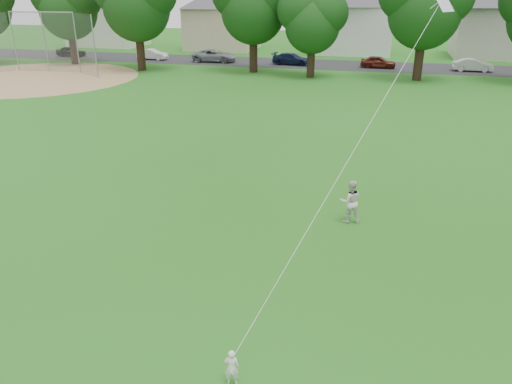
% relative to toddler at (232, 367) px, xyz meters
% --- Properties ---
extents(ground, '(160.00, 160.00, 0.00)m').
position_rel_toddler_xyz_m(ground, '(-1.36, 2.96, -0.43)').
color(ground, '#245E15').
rests_on(ground, ground).
extents(street, '(90.00, 7.00, 0.01)m').
position_rel_toddler_xyz_m(street, '(-1.36, 44.96, -0.43)').
color(street, '#2D2D30').
rests_on(street, ground).
extents(dirt_infield, '(18.00, 18.00, 0.02)m').
position_rel_toddler_xyz_m(dirt_infield, '(-27.36, 30.96, -0.42)').
color(dirt_infield, '#9E7F51').
rests_on(dirt_infield, ground).
extents(toddler, '(0.35, 0.27, 0.87)m').
position_rel_toddler_xyz_m(toddler, '(0.00, 0.00, 0.00)').
color(toddler, white).
rests_on(toddler, ground).
extents(older_boy, '(0.90, 0.80, 1.56)m').
position_rel_toddler_xyz_m(older_boy, '(1.83, 8.44, 0.35)').
color(older_boy, silver).
rests_on(older_boy, ground).
extents(kite, '(2.46, 4.88, 11.76)m').
position_rel_toddler_xyz_m(kite, '(2.00, 4.38, 3.57)').
color(kite, white).
rests_on(kite, ground).
extents(baseball_backstop, '(12.20, 2.86, 5.34)m').
position_rel_toddler_xyz_m(baseball_backstop, '(-28.18, 33.66, 2.24)').
color(baseball_backstop, gray).
rests_on(baseball_backstop, ground).
extents(tree_row, '(80.02, 9.37, 10.13)m').
position_rel_toddler_xyz_m(tree_row, '(-1.70, 38.18, 5.81)').
color(tree_row, black).
rests_on(tree_row, ground).
extents(parked_cars, '(46.40, 2.31, 1.28)m').
position_rel_toddler_xyz_m(parked_cars, '(-10.47, 43.96, 0.17)').
color(parked_cars, black).
rests_on(parked_cars, ground).
extents(house_row, '(76.85, 13.40, 10.50)m').
position_rel_toddler_xyz_m(house_row, '(-2.00, 54.96, 4.57)').
color(house_row, silver).
rests_on(house_row, ground).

